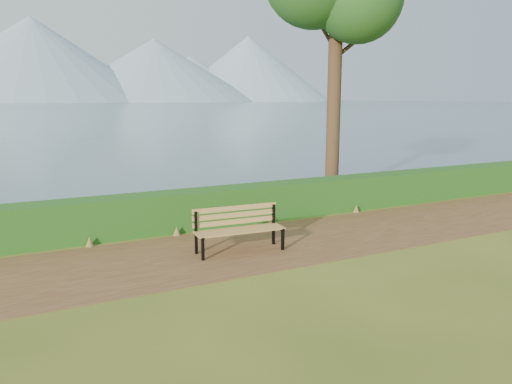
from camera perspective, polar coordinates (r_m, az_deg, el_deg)
ground at (r=11.26m, az=-0.39°, el=-6.83°), size 140.00×140.00×0.00m
path at (r=11.52m, az=-1.06°, el=-6.40°), size 40.00×3.40×0.01m
hedge at (r=13.43m, az=-5.34°, el=-1.77°), size 32.00×0.85×1.00m
water at (r=269.68m, az=-26.20°, el=8.96°), size 700.00×510.00×0.00m
bench at (r=11.17m, az=-2.05°, el=-3.88°), size 2.05×0.72×1.01m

